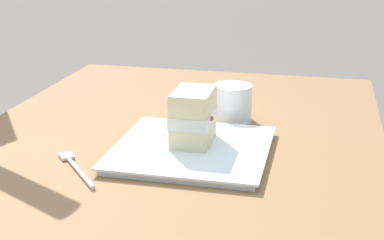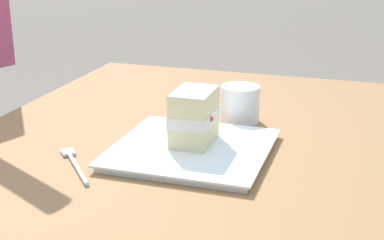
{
  "view_description": "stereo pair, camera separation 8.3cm",
  "coord_description": "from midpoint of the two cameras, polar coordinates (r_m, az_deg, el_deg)",
  "views": [
    {
      "loc": [
        0.9,
        0.29,
        1.16
      ],
      "look_at": [
        -0.09,
        0.06,
        0.82
      ],
      "focal_mm": 53.76,
      "sensor_mm": 36.0,
      "label": 1
    },
    {
      "loc": [
        0.87,
        0.37,
        1.16
      ],
      "look_at": [
        -0.09,
        0.06,
        0.82
      ],
      "focal_mm": 53.76,
      "sensor_mm": 36.0,
      "label": 2
    }
  ],
  "objects": [
    {
      "name": "patio_table",
      "position": [
        1.07,
        -6.45,
        -9.88
      ],
      "size": [
        1.48,
        0.85,
        0.75
      ],
      "color": "olive",
      "rests_on": "ground"
    },
    {
      "name": "coffee_cup",
      "position": [
        1.27,
        2.17,
        1.75
      ],
      "size": [
        0.09,
        0.09,
        0.08
      ],
      "color": "white",
      "rests_on": "patio_table"
    },
    {
      "name": "cake_slice",
      "position": [
        1.09,
        -2.07,
        0.29
      ],
      "size": [
        0.11,
        0.08,
        0.1
      ],
      "color": "beige",
      "rests_on": "dessert_plate"
    },
    {
      "name": "dessert_fork",
      "position": [
        1.05,
        -13.71,
        -4.59
      ],
      "size": [
        0.14,
        0.12,
        0.01
      ],
      "color": "silver",
      "rests_on": "patio_table"
    },
    {
      "name": "dessert_plate",
      "position": [
        1.09,
        -2.19,
        -3.01
      ],
      "size": [
        0.29,
        0.29,
        0.02
      ],
      "color": "white",
      "rests_on": "patio_table"
    }
  ]
}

